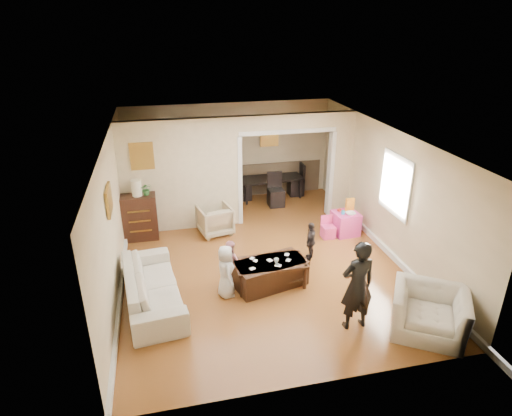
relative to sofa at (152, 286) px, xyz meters
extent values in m
plane|color=#9D5728|center=(2.14, 1.10, -0.33)|extent=(7.00, 7.00, 0.00)
cube|color=beige|center=(0.77, 2.90, 0.97)|extent=(2.75, 0.18, 2.60)
cube|color=beige|center=(4.62, 2.90, 0.97)|extent=(0.55, 0.18, 2.60)
cube|color=beige|center=(3.24, 2.90, 2.10)|extent=(2.22, 0.18, 0.35)
cube|color=white|center=(4.87, 0.70, 1.22)|extent=(0.03, 0.95, 1.10)
cube|color=brown|center=(-0.06, 2.80, 1.52)|extent=(0.45, 0.03, 0.55)
cube|color=brown|center=(-0.57, 0.50, 1.47)|extent=(0.03, 0.55, 0.40)
cube|color=brown|center=(3.24, 4.54, 1.37)|extent=(0.45, 0.03, 0.55)
imported|color=beige|center=(0.00, 0.00, 0.00)|extent=(1.13, 2.34, 0.66)
imported|color=tan|center=(1.43, 2.44, 0.00)|extent=(0.85, 0.87, 0.67)
imported|color=beige|center=(4.24, -1.75, 0.03)|extent=(1.47, 1.43, 0.73)
cube|color=#33160F|center=(-0.23, 2.56, 0.19)|extent=(0.76, 0.43, 1.04)
cylinder|color=#F4EDC7|center=(-0.23, 2.56, 0.89)|extent=(0.22, 0.22, 0.36)
imported|color=#377735|center=(-0.03, 2.56, 0.85)|extent=(0.25, 0.21, 0.27)
cube|color=#331A10|center=(2.14, 0.09, -0.08)|extent=(1.42, 0.95, 0.49)
imported|color=silver|center=(2.24, 0.04, 0.20)|extent=(0.11, 0.11, 0.08)
cube|color=#E73D9A|center=(4.35, 1.76, -0.07)|extent=(0.59, 0.59, 0.52)
cube|color=yellow|center=(4.47, 1.86, 0.35)|extent=(0.21, 0.09, 0.30)
cylinder|color=teal|center=(4.25, 1.71, 0.24)|extent=(0.08, 0.08, 0.08)
cube|color=red|center=(4.23, 1.88, 0.22)|extent=(0.10, 0.09, 0.05)
imported|color=white|center=(4.40, 1.64, 0.22)|extent=(0.24, 0.24, 0.05)
imported|color=black|center=(3.22, 4.33, -0.03)|extent=(1.78, 1.08, 0.60)
imported|color=black|center=(3.16, -1.37, 0.44)|extent=(0.59, 0.41, 1.54)
imported|color=silver|center=(1.29, -0.06, 0.16)|extent=(0.35, 0.50, 0.99)
imported|color=pink|center=(1.44, 0.39, 0.09)|extent=(0.50, 0.52, 0.85)
imported|color=black|center=(3.19, 0.84, 0.08)|extent=(0.45, 0.51, 0.83)
cube|color=white|center=(2.14, 0.14, 0.16)|extent=(0.12, 0.13, 0.00)
cube|color=white|center=(2.24, -0.07, 0.16)|extent=(0.14, 0.13, 0.00)
cube|color=white|center=(2.48, 0.07, 0.16)|extent=(0.12, 0.12, 0.00)
cube|color=white|center=(2.24, -0.04, 0.16)|extent=(0.07, 0.08, 0.00)
cube|color=white|center=(1.77, -0.07, 0.16)|extent=(0.12, 0.11, 0.00)
cube|color=white|center=(1.88, 0.18, 0.16)|extent=(0.11, 0.11, 0.00)
cube|color=white|center=(1.84, 0.28, 0.16)|extent=(0.11, 0.11, 0.00)
cube|color=white|center=(2.51, 0.28, 0.16)|extent=(0.12, 0.13, 0.00)
camera|label=1|loc=(0.36, -6.60, 4.27)|focal=30.53mm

